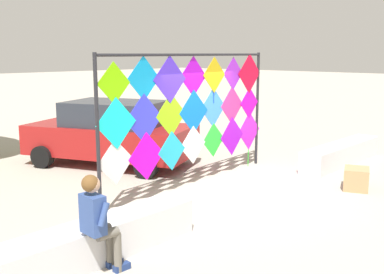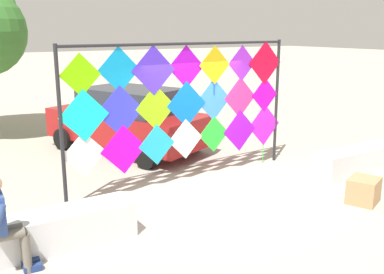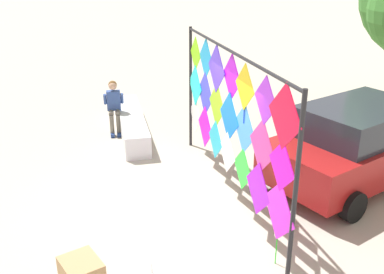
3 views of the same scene
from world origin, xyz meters
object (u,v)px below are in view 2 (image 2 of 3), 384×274
at_px(kite_display_rack, 187,100).
at_px(cardboard_box_large, 364,190).
at_px(parked_car, 128,119).
at_px(seated_vendor, 3,217).

relative_size(kite_display_rack, cardboard_box_large, 9.02).
height_order(parked_car, cardboard_box_large, parked_car).
xyz_separation_m(seated_vendor, cardboard_box_large, (6.11, -0.84, -0.58)).
relative_size(seated_vendor, parked_car, 0.30).
bearing_deg(cardboard_box_large, seated_vendor, 172.13).
distance_m(seated_vendor, cardboard_box_large, 6.20).
bearing_deg(kite_display_rack, seated_vendor, -153.61).
bearing_deg(kite_display_rack, cardboard_box_large, -52.10).
bearing_deg(seated_vendor, cardboard_box_large, -7.87).
height_order(kite_display_rack, parked_car, kite_display_rack).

